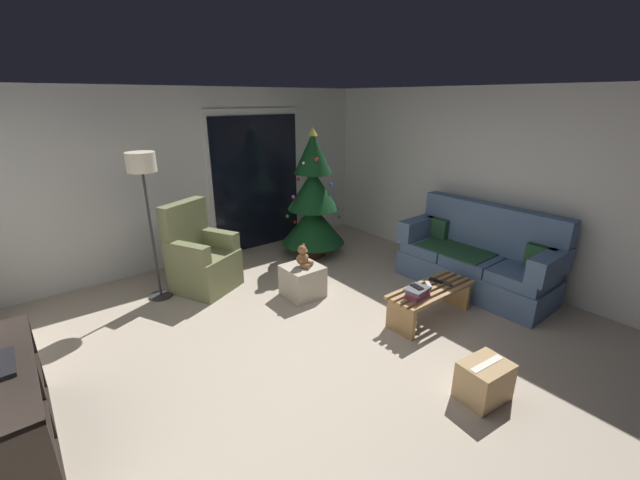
% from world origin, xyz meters
% --- Properties ---
extents(ground_plane, '(7.00, 7.00, 0.00)m').
position_xyz_m(ground_plane, '(0.00, 0.00, 0.00)').
color(ground_plane, '#B2A38E').
extents(wall_back, '(5.72, 0.12, 2.50)m').
position_xyz_m(wall_back, '(0.00, 3.06, 1.25)').
color(wall_back, silver).
rests_on(wall_back, ground).
extents(wall_right, '(0.12, 6.00, 2.50)m').
position_xyz_m(wall_right, '(2.86, 0.00, 1.25)').
color(wall_right, silver).
rests_on(wall_right, ground).
extents(patio_door_frame, '(1.60, 0.02, 2.20)m').
position_xyz_m(patio_door_frame, '(0.91, 2.99, 1.10)').
color(patio_door_frame, silver).
rests_on(patio_door_frame, ground).
extents(patio_door_glass, '(1.50, 0.02, 2.10)m').
position_xyz_m(patio_door_glass, '(0.91, 2.97, 1.05)').
color(patio_door_glass, black).
rests_on(patio_door_glass, ground).
extents(couch, '(0.81, 1.95, 1.08)m').
position_xyz_m(couch, '(2.32, -0.13, 0.40)').
color(couch, slate).
rests_on(couch, ground).
extents(coffee_table, '(1.10, 0.40, 0.37)m').
position_xyz_m(coffee_table, '(1.22, -0.25, 0.25)').
color(coffee_table, '#9E7547').
rests_on(coffee_table, ground).
extents(remote_silver, '(0.13, 0.15, 0.02)m').
position_xyz_m(remote_silver, '(1.24, -0.19, 0.39)').
color(remote_silver, '#ADADB2').
rests_on(remote_silver, coffee_table).
extents(remote_black, '(0.06, 0.16, 0.02)m').
position_xyz_m(remote_black, '(1.39, -0.18, 0.39)').
color(remote_black, black).
rests_on(remote_black, coffee_table).
extents(remote_white, '(0.09, 0.16, 0.02)m').
position_xyz_m(remote_white, '(1.11, -0.21, 0.39)').
color(remote_white, silver).
rests_on(remote_white, coffee_table).
extents(remote_graphite, '(0.08, 0.16, 0.02)m').
position_xyz_m(remote_graphite, '(1.43, -0.29, 0.39)').
color(remote_graphite, '#333338').
rests_on(remote_graphite, coffee_table).
extents(book_stack, '(0.27, 0.22, 0.12)m').
position_xyz_m(book_stack, '(0.91, -0.29, 0.44)').
color(book_stack, '#6B3D7A').
rests_on(book_stack, coffee_table).
extents(cell_phone, '(0.09, 0.15, 0.01)m').
position_xyz_m(cell_phone, '(0.92, -0.28, 0.50)').
color(cell_phone, black).
rests_on(cell_phone, book_stack).
extents(christmas_tree, '(0.97, 0.97, 1.96)m').
position_xyz_m(christmas_tree, '(1.34, 2.07, 0.87)').
color(christmas_tree, '#4C1E19').
rests_on(christmas_tree, ground).
extents(armchair, '(0.92, 0.92, 1.13)m').
position_xyz_m(armchair, '(-0.47, 2.05, 0.40)').
color(armchair, olive).
rests_on(armchair, ground).
extents(floor_lamp, '(0.32, 0.32, 1.78)m').
position_xyz_m(floor_lamp, '(-1.00, 2.14, 1.51)').
color(floor_lamp, '#2D2D30').
rests_on(floor_lamp, ground).
extents(media_shelf, '(0.40, 1.40, 0.72)m').
position_xyz_m(media_shelf, '(-2.53, 0.30, 0.34)').
color(media_shelf, black).
rests_on(media_shelf, ground).
extents(ottoman, '(0.44, 0.44, 0.40)m').
position_xyz_m(ottoman, '(0.42, 1.07, 0.20)').
color(ottoman, '#B2A893').
rests_on(ottoman, ground).
extents(teddy_bear_chestnut, '(0.21, 0.22, 0.29)m').
position_xyz_m(teddy_bear_chestnut, '(0.42, 1.06, 0.52)').
color(teddy_bear_chestnut, brown).
rests_on(teddy_bear_chestnut, ottoman).
extents(cardboard_box_taped_mid_floor, '(0.42, 0.34, 0.33)m').
position_xyz_m(cardboard_box_taped_mid_floor, '(0.53, -1.31, 0.17)').
color(cardboard_box_taped_mid_floor, tan).
rests_on(cardboard_box_taped_mid_floor, ground).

